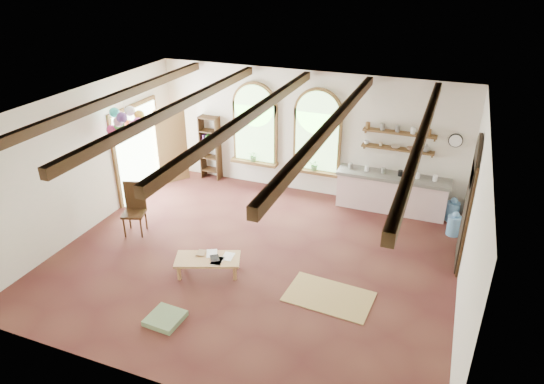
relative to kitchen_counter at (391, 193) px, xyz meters
The scene contains 27 objects.
floor 3.97m from the kitchen_counter, 125.71° to the right, with size 8.00×8.00×0.00m, color brown.
ceiling_beams 4.73m from the kitchen_counter, 125.71° to the right, with size 6.20×6.80×0.18m, color #3D2813, non-canonical shape.
window_left 3.88m from the kitchen_counter, behind, with size 1.30×0.28×2.20m.
window_right 2.32m from the kitchen_counter, behind, with size 1.30×0.28×2.20m.
left_doorway 6.44m from the kitchen_counter, 167.37° to the right, with size 0.10×1.90×2.50m, color brown.
right_doorway 2.45m from the kitchen_counter, 45.86° to the right, with size 0.10×1.30×2.40m, color black.
kitchen_counter is the anchor object (origin of this frame).
wall_shelf_lower 1.09m from the kitchen_counter, 90.00° to the left, with size 1.70×0.24×0.04m, color brown.
wall_shelf_upper 1.49m from the kitchen_counter, 90.00° to the left, with size 1.70×0.24×0.04m, color brown.
wall_clock 1.91m from the kitchen_counter, 11.31° to the left, with size 0.32×0.32×0.04m, color black.
bookshelf 5.02m from the kitchen_counter, behind, with size 0.53×0.32×1.80m.
coffee_table 4.96m from the kitchen_counter, 126.21° to the right, with size 1.38×0.99×0.36m.
side_chair 6.10m from the kitchen_counter, 148.64° to the right, with size 0.59×0.59×1.18m.
floor_mat 3.91m from the kitchen_counter, 97.41° to the right, with size 1.57×0.97×0.02m, color tan.
floor_cushion 6.27m from the kitchen_counter, 118.39° to the right, with size 0.58×0.58×0.10m, color #6C885E.
water_jug_a 1.47m from the kitchen_counter, ahead, with size 0.31×0.31×0.60m.
water_jug_b 1.68m from the kitchen_counter, 23.90° to the right, with size 0.30×0.30×0.59m.
balloon_cluster 6.46m from the kitchen_counter, 157.19° to the right, with size 0.74×0.83×1.15m.
table_book 5.06m from the kitchen_counter, 129.36° to the right, with size 0.17×0.24×0.02m, color olive.
tablet 4.84m from the kitchen_counter, 125.24° to the right, with size 0.17×0.24×0.01m, color black.
potted_plant_left 3.72m from the kitchen_counter, behind, with size 0.27×0.23×0.30m, color #598C4C.
potted_plant_right 2.04m from the kitchen_counter, behind, with size 0.27×0.23×0.30m, color #598C4C.
shelf_cup_a 1.38m from the kitchen_counter, 166.50° to the left, with size 0.12×0.10×0.10m, color white.
shelf_cup_b 1.22m from the kitchen_counter, 155.77° to the left, with size 0.10×0.10×0.09m, color beige.
shelf_bowl_a 1.14m from the kitchen_counter, 105.52° to the left, with size 0.22×0.22×0.05m, color beige.
shelf_bowl_b 1.18m from the kitchen_counter, 30.96° to the left, with size 0.20×0.20×0.06m, color #8C664C.
shelf_vase 1.37m from the kitchen_counter, 15.48° to the left, with size 0.18×0.18×0.19m, color slate.
Camera 1 is at (3.42, -7.72, 5.71)m, focal length 32.00 mm.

